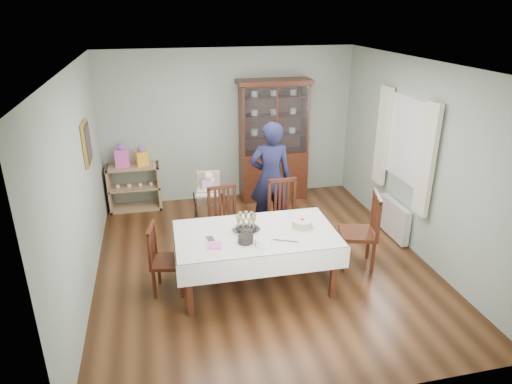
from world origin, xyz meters
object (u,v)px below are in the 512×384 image
object	(u,v)px
woman	(270,178)
dining_table	(256,259)
high_chair	(210,211)
birthday_cake	(302,224)
gift_bag_pink	(122,157)
champagne_tray	(246,226)
chair_far_right	(285,228)
gift_bag_orange	(142,157)
chair_end_right	(358,245)
china_cabinet	(274,139)
chair_far_left	(226,234)
sideboard	(135,187)
chair_end_left	(168,272)

from	to	relation	value
woman	dining_table	bearing A→B (deg)	72.49
high_chair	birthday_cake	xyz separation A→B (m)	(0.98, -1.54, 0.40)
gift_bag_pink	champagne_tray	bearing A→B (deg)	-59.72
chair_far_right	gift_bag_orange	bearing A→B (deg)	137.59
chair_end_right	champagne_tray	distance (m)	1.67
chair_end_right	birthday_cake	size ratio (longest dim) A/B	3.64
champagne_tray	birthday_cake	world-z (taller)	champagne_tray
woman	high_chair	bearing A→B (deg)	-0.56
high_chair	chair_end_right	bearing A→B (deg)	-26.99
gift_bag_orange	woman	bearing A→B (deg)	-34.47
dining_table	high_chair	bearing A→B (deg)	104.11
china_cabinet	chair_far_left	size ratio (longest dim) A/B	2.22
sideboard	chair_end_right	size ratio (longest dim) A/B	0.85
china_cabinet	sideboard	bearing A→B (deg)	179.51
dining_table	champagne_tray	bearing A→B (deg)	141.06
gift_bag_pink	chair_end_left	bearing A→B (deg)	-77.43
sideboard	gift_bag_orange	distance (m)	0.58
champagne_tray	birthday_cake	bearing A→B (deg)	-6.72
chair_far_left	sideboard	bearing A→B (deg)	117.25
high_chair	woman	bearing A→B (deg)	5.11
chair_end_right	sideboard	bearing A→B (deg)	-114.81
birthday_cake	chair_far_left	bearing A→B (deg)	131.99
woman	birthday_cake	world-z (taller)	woman
sideboard	birthday_cake	distance (m)	3.56
birthday_cake	dining_table	bearing A→B (deg)	-179.84
chair_far_right	chair_end_right	bearing A→B (deg)	-41.67
china_cabinet	high_chair	distance (m)	1.98
chair_far_right	china_cabinet	bearing A→B (deg)	80.89
chair_far_left	chair_far_right	xyz separation A→B (m)	(0.88, 0.01, 0.01)
china_cabinet	gift_bag_pink	distance (m)	2.65
sideboard	gift_bag_orange	xyz separation A→B (m)	(0.17, -0.02, 0.56)
sideboard	chair_end_left	world-z (taller)	chair_end_left
woman	chair_far_left	bearing A→B (deg)	38.35
high_chair	gift_bag_pink	size ratio (longest dim) A/B	2.54
gift_bag_pink	gift_bag_orange	size ratio (longest dim) A/B	1.18
chair_end_left	gift_bag_pink	world-z (taller)	gift_bag_pink
chair_far_left	gift_bag_orange	size ratio (longest dim) A/B	2.80
dining_table	chair_end_right	size ratio (longest dim) A/B	1.91
champagne_tray	chair_end_right	bearing A→B (deg)	3.48
chair_end_right	chair_far_left	bearing A→B (deg)	-97.04
dining_table	chair_far_right	world-z (taller)	chair_far_right
chair_far_right	gift_bag_orange	xyz separation A→B (m)	(-2.01, 1.87, 0.66)
woman	birthday_cake	distance (m)	1.47
china_cabinet	chair_end_right	bearing A→B (deg)	-78.79
china_cabinet	chair_far_left	distance (m)	2.37
sideboard	woman	xyz separation A→B (m)	(2.10, -1.34, 0.49)
chair_far_left	gift_bag_orange	bearing A→B (deg)	113.83
china_cabinet	chair_end_right	size ratio (longest dim) A/B	2.06
chair_far_right	gift_bag_pink	world-z (taller)	gift_bag_pink
chair_end_right	high_chair	bearing A→B (deg)	-109.72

